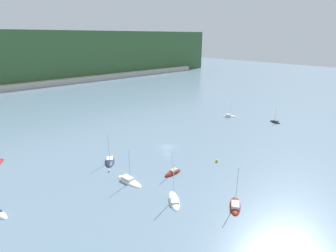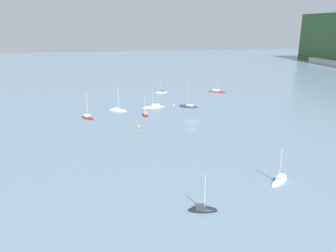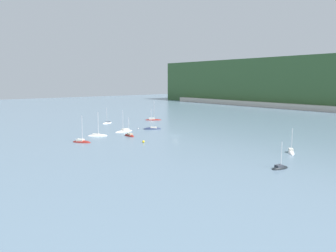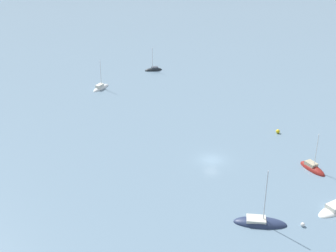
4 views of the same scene
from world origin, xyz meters
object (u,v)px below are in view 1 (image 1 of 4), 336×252
at_px(sailboat_0, 129,181).
at_px(sailboat_6, 275,122).
at_px(sailboat_1, 110,161).
at_px(sailboat_3, 174,201).
at_px(sailboat_7, 173,173).
at_px(mooring_buoy_0, 217,161).
at_px(sailboat_2, 235,206).
at_px(mooring_buoy_1, 109,171).
at_px(sailboat_4, 229,117).

height_order(sailboat_0, sailboat_6, sailboat_0).
bearing_deg(sailboat_1, sailboat_3, 34.25).
height_order(sailboat_3, sailboat_7, sailboat_3).
height_order(sailboat_7, mooring_buoy_0, sailboat_7).
bearing_deg(sailboat_0, sailboat_2, 18.40).
xyz_separation_m(sailboat_0, mooring_buoy_1, (-1.09, 7.87, 0.17)).
bearing_deg(sailboat_2, mooring_buoy_1, 76.59).
bearing_deg(sailboat_6, sailboat_7, 103.40).
relative_size(sailboat_2, sailboat_4, 1.24).
bearing_deg(sailboat_2, sailboat_7, 56.16).
bearing_deg(sailboat_1, mooring_buoy_0, 80.54).
relative_size(sailboat_1, mooring_buoy_1, 16.06).
distance_m(sailboat_1, sailboat_6, 72.64).
bearing_deg(sailboat_7, sailboat_1, -65.12).
relative_size(sailboat_3, sailboat_6, 1.34).
bearing_deg(sailboat_2, sailboat_1, 69.33).
xyz_separation_m(sailboat_2, mooring_buoy_0, (14.08, 15.96, 0.28)).
xyz_separation_m(sailboat_1, mooring_buoy_0, (23.28, -21.02, 0.34)).
relative_size(mooring_buoy_0, mooring_buoy_1, 1.33).
xyz_separation_m(sailboat_2, sailboat_4, (54.39, 40.40, 0.02)).
relative_size(sailboat_3, mooring_buoy_1, 16.21).
xyz_separation_m(sailboat_3, mooring_buoy_1, (-3.92, 21.50, 0.23)).
relative_size(sailboat_7, mooring_buoy_1, 12.90).
relative_size(sailboat_4, sailboat_6, 1.10).
bearing_deg(sailboat_3, sailboat_0, 46.08).
height_order(sailboat_3, mooring_buoy_1, sailboat_3).
bearing_deg(sailboat_2, sailboat_3, 94.68).
bearing_deg(sailboat_6, sailboat_1, 89.13).
relative_size(sailboat_6, mooring_buoy_1, 12.09).
bearing_deg(mooring_buoy_1, sailboat_4, 7.34).
distance_m(sailboat_6, sailboat_7, 62.31).
xyz_separation_m(sailboat_7, mooring_buoy_1, (-12.08, 12.32, 0.20)).
distance_m(sailboat_1, mooring_buoy_0, 31.36).
bearing_deg(mooring_buoy_0, mooring_buoy_1, 149.07).
bearing_deg(sailboat_7, mooring_buoy_0, 164.06).
relative_size(sailboat_3, sailboat_4, 1.22).
distance_m(sailboat_0, mooring_buoy_1, 7.94).
bearing_deg(sailboat_2, sailboat_6, -14.74).
bearing_deg(sailboat_6, sailboat_3, 110.46).
height_order(sailboat_6, sailboat_7, sailboat_7).
height_order(sailboat_4, mooring_buoy_0, sailboat_4).
bearing_deg(mooring_buoy_0, sailboat_2, -131.41).
bearing_deg(mooring_buoy_0, sailboat_3, -165.89).
relative_size(sailboat_0, sailboat_3, 0.96).
distance_m(sailboat_1, sailboat_7, 19.64).
xyz_separation_m(sailboat_1, sailboat_3, (0.76, -26.68, 0.01)).
relative_size(sailboat_4, mooring_buoy_0, 9.98).
bearing_deg(sailboat_3, mooring_buoy_0, -41.50).
relative_size(sailboat_0, mooring_buoy_0, 11.66).
xyz_separation_m(sailboat_1, sailboat_2, (9.20, -36.98, 0.05)).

